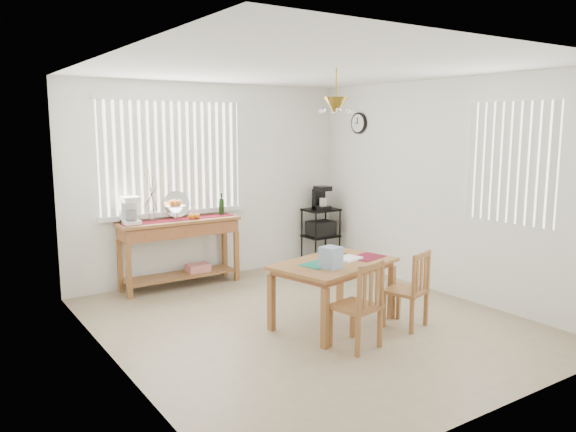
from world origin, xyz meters
TOP-DOWN VIEW (x-y plane):
  - ground at (0.00, 0.00)m, footprint 4.00×4.50m
  - room_shell at (0.00, 0.02)m, footprint 4.20×4.70m
  - sideboard at (-0.57, 2.01)m, footprint 1.55×0.43m
  - sideboard_items at (-0.84, 2.03)m, footprint 1.47×0.37m
  - wire_cart at (1.66, 2.00)m, footprint 0.49×0.39m
  - cart_items at (1.66, 2.01)m, footprint 0.19×0.23m
  - dining_table at (0.18, -0.18)m, footprint 1.39×1.07m
  - table_items at (0.09, -0.31)m, footprint 1.02×0.46m
  - chair_left at (-0.03, -0.82)m, footprint 0.44×0.44m
  - chair_right at (0.76, -0.68)m, footprint 0.46×0.46m

SIDE VIEW (x-z plane):
  - ground at x=0.00m, z-range -0.01..0.00m
  - chair_right at x=0.76m, z-range -0.01..0.79m
  - chair_left at x=-0.03m, z-range -0.01..0.82m
  - wire_cart at x=1.66m, z-range 0.08..0.91m
  - dining_table at x=0.18m, z-range 0.26..0.92m
  - sideboard at x=-0.57m, z-range 0.22..1.09m
  - table_items at x=0.09m, z-range 0.64..0.85m
  - cart_items at x=1.66m, z-range 0.81..1.15m
  - sideboard_items at x=-0.84m, z-range 0.67..1.34m
  - room_shell at x=0.00m, z-range 0.34..3.04m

